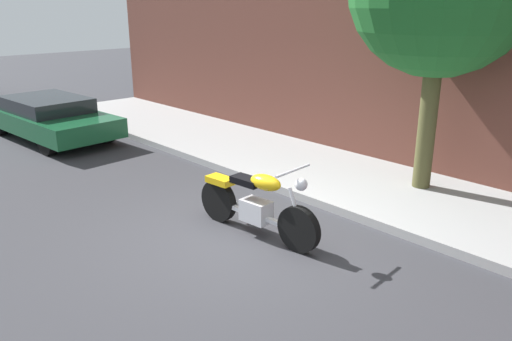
# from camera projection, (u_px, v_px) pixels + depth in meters

# --- Properties ---
(ground_plane) EXTENTS (60.00, 60.00, 0.00)m
(ground_plane) POSITION_uv_depth(u_px,v_px,m) (244.00, 240.00, 7.35)
(ground_plane) COLOR #38383D
(sidewalk) EXTENTS (21.31, 2.71, 0.14)m
(sidewalk) POSITION_uv_depth(u_px,v_px,m) (369.00, 186.00, 9.30)
(sidewalk) COLOR #A5A5A5
(sidewalk) RESTS_ON ground
(motorcycle) EXTENTS (2.22, 0.70, 1.16)m
(motorcycle) POSITION_uv_depth(u_px,v_px,m) (256.00, 205.00, 7.36)
(motorcycle) COLOR black
(motorcycle) RESTS_ON ground
(parked_car_green) EXTENTS (4.27, 2.02, 1.03)m
(parked_car_green) POSITION_uv_depth(u_px,v_px,m) (49.00, 117.00, 12.64)
(parked_car_green) COLOR black
(parked_car_green) RESTS_ON ground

